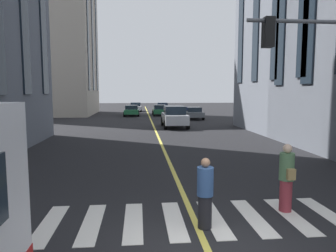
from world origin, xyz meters
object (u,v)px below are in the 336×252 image
object	(u,v)px
car_white_trailing	(136,107)
car_green_mid	(132,110)
traffic_light_mast	(334,67)
car_blue_parked_b	(162,107)
pedestrian_companion	(205,194)
car_grey_far	(193,113)
car_silver_parked_a	(174,116)
car_green_oncoming	(160,110)
pedestrian_near	(286,178)

from	to	relation	value
car_white_trailing	car_green_mid	size ratio (longest dim) A/B	0.89
traffic_light_mast	car_green_mid	bearing A→B (deg)	12.68
car_blue_parked_b	pedestrian_companion	size ratio (longest dim) A/B	2.35
pedestrian_companion	traffic_light_mast	bearing A→B (deg)	-60.77
car_white_trailing	car_green_mid	xyz separation A→B (m)	(-9.12, 0.45, 0.00)
traffic_light_mast	car_white_trailing	bearing A→B (deg)	9.27
car_grey_far	car_silver_parked_a	distance (m)	8.72
car_green_oncoming	pedestrian_companion	size ratio (longest dim) A/B	2.35
car_white_trailing	car_blue_parked_b	distance (m)	4.29
car_grey_far	pedestrian_near	distance (m)	27.95
car_green_oncoming	traffic_light_mast	bearing A→B (deg)	-173.92
car_blue_parked_b	car_white_trailing	bearing A→B (deg)	75.35
pedestrian_near	traffic_light_mast	size ratio (longest dim) A/B	0.33
car_silver_parked_a	pedestrian_companion	size ratio (longest dim) A/B	2.83
traffic_light_mast	pedestrian_near	bearing A→B (deg)	127.88
car_white_trailing	car_green_mid	world-z (taller)	car_white_trailing
car_green_oncoming	car_blue_parked_b	distance (m)	7.76
car_green_oncoming	car_grey_far	world-z (taller)	car_green_oncoming
car_silver_parked_a	pedestrian_near	size ratio (longest dim) A/B	2.60
car_green_mid	car_blue_parked_b	bearing A→B (deg)	-29.76
traffic_light_mast	car_silver_parked_a	bearing A→B (deg)	9.55
pedestrian_companion	traffic_light_mast	distance (m)	6.16
car_white_trailing	pedestrian_companion	xyz separation A→B (m)	(-43.12, -1.97, 0.13)
car_white_trailing	car_green_mid	distance (m)	9.13
car_white_trailing	car_blue_parked_b	world-z (taller)	same
car_green_oncoming	pedestrian_companion	distance (m)	34.36
pedestrian_near	traffic_light_mast	xyz separation A→B (m)	(1.80, -2.31, 3.01)
car_grey_far	car_blue_parked_b	world-z (taller)	car_blue_parked_b
car_white_trailing	traffic_light_mast	world-z (taller)	traffic_light_mast
car_white_trailing	car_grey_far	size ratio (longest dim) A/B	0.89
car_silver_parked_a	car_grey_far	bearing A→B (deg)	-20.86
car_green_mid	car_grey_far	world-z (taller)	same
car_white_trailing	pedestrian_near	xyz separation A→B (m)	(-42.32, -4.31, 0.21)
car_green_oncoming	pedestrian_near	distance (m)	33.55
car_grey_far	traffic_light_mast	xyz separation A→B (m)	(-26.05, 0.09, 3.21)
traffic_light_mast	car_grey_far	bearing A→B (deg)	-0.20
pedestrian_companion	car_green_mid	bearing A→B (deg)	4.06
car_white_trailing	car_grey_far	xyz separation A→B (m)	(-14.47, -6.71, 0.00)
car_green_oncoming	pedestrian_near	size ratio (longest dim) A/B	2.16
car_green_mid	car_silver_parked_a	size ratio (longest dim) A/B	0.94
car_silver_parked_a	car_blue_parked_b	size ratio (longest dim) A/B	1.21
car_green_oncoming	car_grey_far	bearing A→B (deg)	-148.55
pedestrian_companion	car_green_oncoming	bearing A→B (deg)	-2.12
pedestrian_companion	car_silver_parked_a	bearing A→B (deg)	-4.57
car_green_oncoming	car_white_trailing	bearing A→B (deg)	20.21
pedestrian_near	car_grey_far	bearing A→B (deg)	-4.93
car_grey_far	pedestrian_companion	world-z (taller)	pedestrian_companion
car_green_mid	pedestrian_near	size ratio (longest dim) A/B	2.44
traffic_light_mast	car_green_oncoming	bearing A→B (deg)	6.08
traffic_light_mast	car_blue_parked_b	bearing A→B (deg)	3.58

